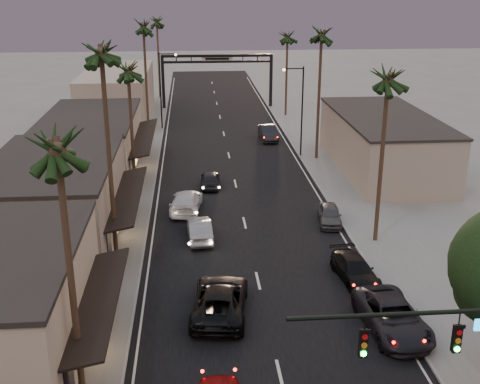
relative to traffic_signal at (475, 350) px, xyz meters
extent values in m
plane|color=slate|center=(-5.69, 36.00, -5.08)|extent=(200.00, 200.00, 0.00)
cube|color=black|center=(-5.69, 41.00, -5.08)|extent=(14.00, 120.00, 0.02)
cube|color=slate|center=(-15.19, 48.00, -5.02)|extent=(5.00, 92.00, 0.12)
cube|color=slate|center=(3.81, 48.00, -5.02)|extent=(5.00, 92.00, 0.12)
cube|color=#9F937F|center=(-18.69, 22.00, -2.33)|extent=(8.00, 14.00, 5.50)
cube|color=tan|center=(-18.69, 38.00, -2.58)|extent=(8.00, 16.00, 5.00)
cube|color=#9F937F|center=(-18.69, 61.00, -2.08)|extent=(8.00, 20.00, 6.00)
cube|color=#9F937F|center=(8.31, 36.00, -2.58)|extent=(8.00, 18.00, 5.00)
cylinder|color=black|center=(-2.29, 0.00, 1.52)|extent=(8.40, 0.16, 0.16)
cube|color=black|center=(-3.89, 0.00, 0.47)|extent=(0.28, 0.22, 1.00)
cube|color=black|center=(-0.69, 0.00, 0.47)|extent=(0.28, 0.22, 1.00)
cube|color=black|center=(-13.09, 66.00, -1.58)|extent=(0.40, 0.40, 7.00)
cube|color=black|center=(1.71, 66.00, -1.58)|extent=(0.40, 0.40, 7.00)
cube|color=black|center=(-5.69, 66.00, 2.02)|extent=(15.20, 0.35, 0.35)
cube|color=black|center=(-5.69, 66.00, 1.22)|extent=(15.20, 0.30, 0.30)
cube|color=beige|center=(-5.69, 65.98, 1.62)|extent=(4.20, 0.12, 1.00)
cylinder|color=black|center=(1.51, 41.00, -0.58)|extent=(0.16, 0.16, 9.00)
cylinder|color=black|center=(0.51, 41.00, 3.72)|extent=(2.00, 0.12, 0.12)
sphere|color=#FFD899|center=(-0.39, 41.00, 3.62)|extent=(0.30, 0.30, 0.30)
cylinder|color=black|center=(-12.89, 54.00, -0.58)|extent=(0.16, 0.16, 9.00)
cylinder|color=black|center=(-11.89, 54.00, 3.72)|extent=(2.00, 0.12, 0.12)
sphere|color=#FFD899|center=(-10.99, 54.00, 3.62)|extent=(0.30, 0.30, 0.30)
cylinder|color=#38281C|center=(-14.29, 5.00, 0.42)|extent=(0.28, 0.28, 11.00)
sphere|color=black|center=(-14.29, 5.00, 6.52)|extent=(3.20, 3.20, 3.20)
cylinder|color=#38281C|center=(-14.29, 18.00, 1.42)|extent=(0.28, 0.28, 13.00)
sphere|color=black|center=(-14.29, 18.00, 8.52)|extent=(3.20, 3.20, 3.20)
cylinder|color=#38281C|center=(-14.29, 32.00, -0.08)|extent=(0.28, 0.28, 10.00)
sphere|color=black|center=(-14.29, 32.00, 5.52)|extent=(3.20, 3.20, 3.20)
cylinder|color=#38281C|center=(-14.29, 51.00, 0.92)|extent=(0.28, 0.28, 12.00)
sphere|color=black|center=(-14.29, 51.00, 7.52)|extent=(3.20, 3.20, 3.20)
cylinder|color=#38281C|center=(2.91, 20.00, 0.42)|extent=(0.28, 0.28, 11.00)
sphere|color=black|center=(2.91, 20.00, 6.52)|extent=(3.20, 3.20, 3.20)
cylinder|color=#38281C|center=(2.91, 40.00, 0.92)|extent=(0.28, 0.28, 12.00)
sphere|color=black|center=(2.91, 40.00, 7.52)|extent=(3.20, 3.20, 3.20)
cylinder|color=#38281C|center=(2.91, 60.00, -0.08)|extent=(0.28, 0.28, 10.00)
sphere|color=black|center=(2.91, 60.00, 5.52)|extent=(3.20, 3.20, 3.20)
cylinder|color=#38281C|center=(-13.99, 74.00, 0.42)|extent=(0.28, 0.28, 11.00)
sphere|color=black|center=(-13.99, 74.00, 6.52)|extent=(3.20, 3.20, 3.20)
imported|color=black|center=(-8.11, 11.50, -4.24)|extent=(3.54, 6.35, 1.68)
imported|color=gray|center=(-9.03, 21.38, -4.36)|extent=(1.81, 4.50, 1.45)
imported|color=silver|center=(-9.94, 26.88, -4.31)|extent=(2.79, 5.52, 1.54)
imported|color=black|center=(-7.91, 32.38, -4.39)|extent=(1.82, 4.11, 1.38)
imported|color=black|center=(0.51, 9.15, -4.27)|extent=(3.08, 5.99, 1.62)
imported|color=black|center=(0.06, 14.65, -4.40)|extent=(2.46, 4.88, 1.36)
imported|color=#424246|center=(0.51, 23.42, -4.41)|extent=(2.10, 4.14, 1.35)
imported|color=black|center=(-0.94, 47.84, -4.29)|extent=(1.81, 4.85, 1.58)
camera|label=1|loc=(-9.36, -16.68, 11.87)|focal=45.00mm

